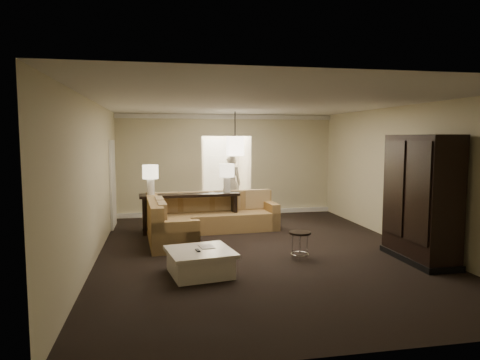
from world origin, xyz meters
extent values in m
plane|color=black|center=(0.00, 0.00, 0.00)|extent=(8.00, 8.00, 0.00)
cube|color=#C0B991|center=(0.00, 4.00, 1.40)|extent=(6.00, 0.04, 2.80)
cube|color=#C0B991|center=(0.00, -4.00, 1.40)|extent=(6.00, 0.04, 2.80)
cube|color=#C0B991|center=(-3.00, 0.00, 1.40)|extent=(0.04, 8.00, 2.80)
cube|color=#C0B991|center=(3.00, 0.00, 1.40)|extent=(0.04, 8.00, 2.80)
cube|color=silver|center=(0.00, 0.00, 2.80)|extent=(6.00, 8.00, 0.02)
cube|color=silver|center=(0.00, 3.95, 2.73)|extent=(6.00, 0.10, 0.12)
cube|color=silver|center=(0.00, 3.95, 0.06)|extent=(6.00, 0.10, 0.12)
cube|color=silver|center=(-2.97, 2.80, 1.05)|extent=(0.05, 0.90, 2.10)
cube|color=white|center=(0.00, 5.00, 0.00)|extent=(1.40, 2.00, 0.01)
cube|color=beige|center=(-0.70, 5.00, 1.40)|extent=(0.04, 2.00, 2.80)
cube|color=beige|center=(0.70, 5.00, 1.40)|extent=(0.04, 2.00, 2.80)
cube|color=beige|center=(0.00, 6.00, 1.40)|extent=(1.40, 0.04, 2.80)
cube|color=silver|center=(0.00, 5.97, 1.05)|extent=(0.90, 0.05, 2.10)
cube|color=brown|center=(-0.66, 1.92, 0.21)|extent=(3.05, 1.10, 0.42)
cube|color=brown|center=(-1.63, 0.70, 0.21)|extent=(0.99, 1.45, 0.42)
cube|color=brown|center=(-0.68, 2.25, 0.65)|extent=(3.00, 0.44, 0.46)
cube|color=brown|center=(-1.99, 1.18, 0.65)|extent=(0.40, 2.41, 0.46)
cube|color=brown|center=(0.73, 2.01, 0.31)|extent=(0.26, 0.91, 0.62)
cube|color=brown|center=(-1.59, 0.11, 0.31)|extent=(0.91, 0.26, 0.62)
cube|color=#91794D|center=(-1.78, 2.12, 0.67)|extent=(0.63, 0.20, 0.46)
cube|color=#91794D|center=(-1.03, 2.17, 0.67)|extent=(0.63, 0.20, 0.46)
cube|color=#91794D|center=(-0.28, 2.22, 0.67)|extent=(0.63, 0.20, 0.46)
cube|color=#91794D|center=(0.46, 2.27, 0.67)|extent=(0.63, 0.20, 0.46)
cube|color=#91794D|center=(-1.88, 1.29, 0.67)|extent=(0.20, 0.61, 0.46)
cube|color=#91794D|center=(-1.83, 0.59, 0.67)|extent=(0.20, 0.61, 0.46)
cube|color=white|center=(-1.27, -1.20, 0.17)|extent=(1.03, 1.03, 0.34)
cube|color=white|center=(-1.27, -1.20, 0.37)|extent=(1.14, 1.14, 0.06)
cube|color=black|center=(-1.31, -1.26, 0.41)|extent=(0.08, 0.16, 0.02)
cube|color=beige|center=(-1.14, -1.03, 0.40)|extent=(0.26, 0.33, 0.01)
cube|color=black|center=(-1.19, 2.00, 0.85)|extent=(2.30, 0.64, 0.06)
cube|color=black|center=(-2.22, 1.94, 0.41)|extent=(0.11, 0.47, 0.83)
cube|color=black|center=(-0.16, 2.06, 0.41)|extent=(0.11, 0.47, 0.83)
cube|color=black|center=(-1.19, 2.00, 0.12)|extent=(2.19, 0.59, 0.04)
cube|color=black|center=(2.60, -1.16, 1.10)|extent=(0.61, 1.47, 2.21)
cube|color=black|center=(2.28, -1.52, 1.26)|extent=(0.03, 0.65, 1.68)
cube|color=black|center=(2.28, -0.79, 1.26)|extent=(0.03, 0.65, 1.68)
cube|color=black|center=(2.60, -1.16, 0.05)|extent=(0.65, 1.54, 0.11)
cylinder|color=black|center=(0.57, -0.66, 0.47)|extent=(0.39, 0.39, 0.04)
torus|color=silver|center=(0.57, -0.66, 0.09)|extent=(0.33, 0.33, 0.02)
cylinder|color=silver|center=(0.72, -0.63, 0.23)|extent=(0.02, 0.02, 0.46)
cylinder|color=silver|center=(0.47, -0.55, 0.23)|extent=(0.02, 0.02, 0.46)
cylinder|color=silver|center=(0.52, -0.81, 0.23)|extent=(0.02, 0.02, 0.46)
cylinder|color=white|center=(-2.06, 1.95, 1.06)|extent=(0.17, 0.17, 0.36)
cylinder|color=beige|center=(-2.06, 1.95, 1.39)|extent=(0.35, 0.35, 0.31)
cylinder|color=white|center=(-0.31, 2.05, 1.06)|extent=(0.17, 0.17, 0.36)
cylinder|color=beige|center=(-0.31, 2.05, 1.39)|extent=(0.35, 0.35, 0.31)
cylinder|color=black|center=(0.00, 2.70, 2.50)|extent=(0.02, 0.02, 0.60)
cube|color=#FFE8C6|center=(0.00, 2.70, 1.95)|extent=(0.38, 0.38, 0.48)
imported|color=beige|center=(0.16, 4.30, 0.92)|extent=(0.69, 0.48, 1.83)
camera|label=1|loc=(-1.89, -7.79, 2.16)|focal=32.00mm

